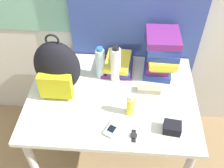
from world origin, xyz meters
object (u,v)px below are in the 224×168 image
object	(u,v)px
backpack	(57,69)
sunscreen_bottle	(130,106)
book_stack_center	(161,53)
sunglasses_case	(149,90)
camera_pouch	(172,128)
wristwatch	(134,136)
cell_phone	(112,130)
sports_bottle	(115,64)
book_stack_left	(119,64)
water_bottle	(100,63)

from	to	relation	value
backpack	sunscreen_bottle	distance (m)	0.50
book_stack_center	sunglasses_case	bearing A→B (deg)	-109.23
camera_pouch	wristwatch	bearing A→B (deg)	-166.42
cell_phone	camera_pouch	size ratio (longest dim) A/B	1.09
sports_bottle	sunglasses_case	xyz separation A→B (m)	(0.23, -0.10, -0.11)
wristwatch	cell_phone	bearing A→B (deg)	166.90
sunglasses_case	book_stack_center	bearing A→B (deg)	70.77
sports_bottle	sunscreen_bottle	xyz separation A→B (m)	(0.11, -0.29, -0.06)
book_stack_center	wristwatch	size ratio (longest dim) A/B	3.65
sports_bottle	wristwatch	distance (m)	0.49
backpack	book_stack_left	distance (m)	0.45
sports_bottle	sunscreen_bottle	distance (m)	0.32
wristwatch	book_stack_left	bearing A→B (deg)	101.79
cell_phone	sunglasses_case	world-z (taller)	sunglasses_case
book_stack_left	sunglasses_case	distance (m)	0.29
book_stack_left	backpack	bearing A→B (deg)	-148.89
water_bottle	cell_phone	bearing A→B (deg)	-76.41
sunscreen_bottle	cell_phone	distance (m)	0.18
cell_phone	sunscreen_bottle	bearing A→B (deg)	53.11
book_stack_left	sunscreen_bottle	distance (m)	0.40
book_stack_center	backpack	bearing A→B (deg)	-161.10
camera_pouch	book_stack_center	bearing A→B (deg)	95.49
sunscreen_bottle	wristwatch	distance (m)	0.18
cell_phone	wristwatch	distance (m)	0.13
book_stack_left	cell_phone	world-z (taller)	book_stack_left
water_bottle	sunscreen_bottle	xyz separation A→B (m)	(0.21, -0.31, -0.05)
sunglasses_case	wristwatch	bearing A→B (deg)	-104.79
backpack	wristwatch	xyz separation A→B (m)	(0.48, -0.34, -0.17)
sunscreen_bottle	camera_pouch	size ratio (longest dim) A/B	1.36
book_stack_left	wristwatch	world-z (taller)	book_stack_left
backpack	sunscreen_bottle	bearing A→B (deg)	-20.49
sunscreen_bottle	backpack	bearing A→B (deg)	159.51
sunscreen_bottle	sports_bottle	bearing A→B (deg)	110.19
sports_bottle	sunglasses_case	size ratio (longest dim) A/B	1.81
sports_bottle	sunscreen_bottle	size ratio (longest dim) A/B	1.87
backpack	camera_pouch	size ratio (longest dim) A/B	3.95
book_stack_center	wristwatch	xyz separation A→B (m)	(-0.16, -0.56, -0.15)
backpack	water_bottle	distance (m)	0.29
water_bottle	sunglasses_case	bearing A→B (deg)	-21.06
book_stack_center	sunglasses_case	size ratio (longest dim) A/B	2.04
backpack	sunglasses_case	distance (m)	0.60
backpack	water_bottle	bearing A→B (deg)	29.79
cell_phone	book_stack_left	bearing A→B (deg)	88.91
sports_bottle	wristwatch	bearing A→B (deg)	-73.81
book_stack_left	water_bottle	size ratio (longest dim) A/B	1.10
water_bottle	sunglasses_case	xyz separation A→B (m)	(0.33, -0.13, -0.10)
backpack	book_stack_center	bearing A→B (deg)	18.90
camera_pouch	book_stack_left	bearing A→B (deg)	123.10
book_stack_left	sports_bottle	size ratio (longest dim) A/B	0.97
cell_phone	sunglasses_case	distance (m)	0.39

